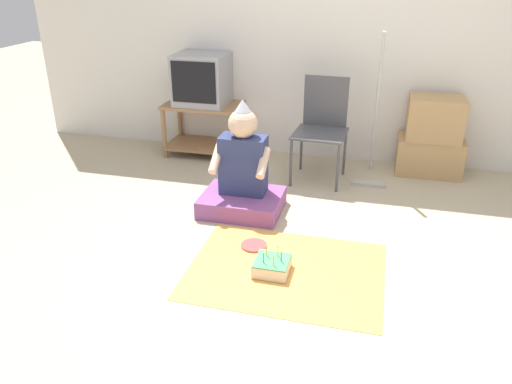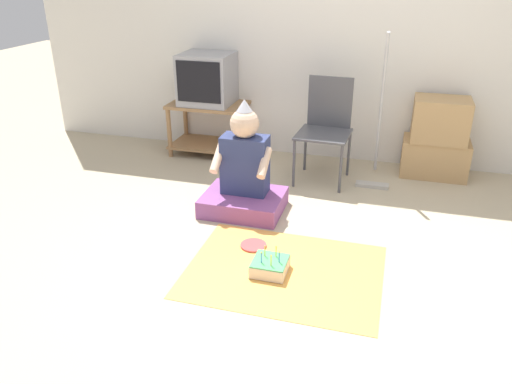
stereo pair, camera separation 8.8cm
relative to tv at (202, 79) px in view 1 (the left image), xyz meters
The scene contains 12 objects.
ground_plane 2.29m from the tv, 52.17° to the right, with size 16.00×16.00×0.00m, color tan.
wall_back 1.45m from the tv, 11.10° to the left, with size 6.40×0.06×2.55m.
tv_stand 0.45m from the tv, 90.00° to the right, with size 0.75×0.46×0.51m.
tv is the anchor object (origin of this frame).
folding_chair 1.26m from the tv, 13.90° to the right, with size 0.46×0.46×0.88m.
cardboard_box_stack 2.19m from the tv, ahead, with size 0.57×0.36×0.71m.
dust_mop 1.71m from the tv, 10.31° to the right, with size 0.28×0.40×1.29m.
person_seated 1.41m from the tv, 57.48° to the right, with size 0.61×0.49×0.87m.
party_cloth 2.35m from the tv, 57.21° to the right, with size 1.21×0.94×0.01m.
birthday_cake 2.33m from the tv, 59.56° to the right, with size 0.22×0.22×0.16m.
paper_plate 2.03m from the tv, 60.25° to the right, with size 0.18×0.18×0.01m.
plastic_spoon_near 2.13m from the tv, 59.13° to the right, with size 0.04×0.15×0.01m.
Camera 1 is at (0.35, -2.78, 1.78)m, focal length 35.00 mm.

